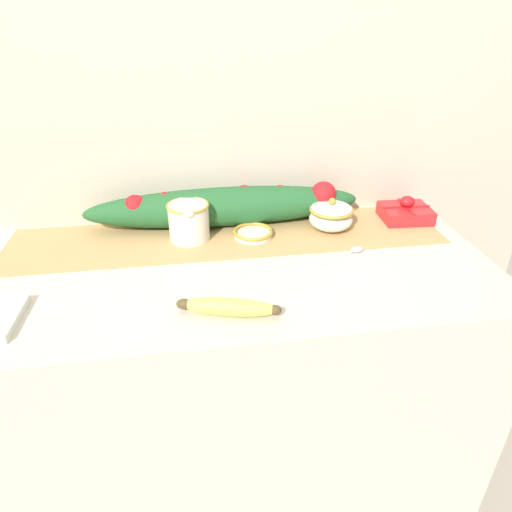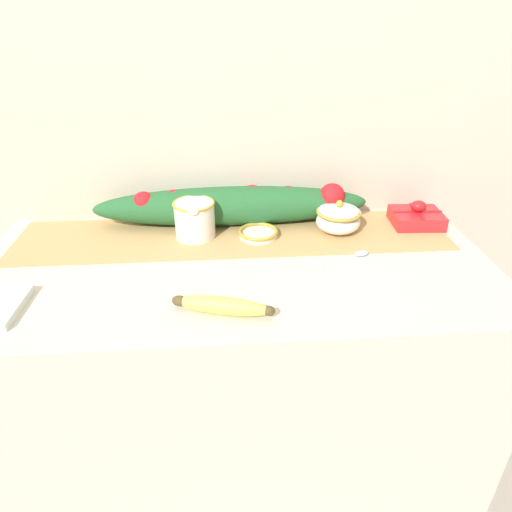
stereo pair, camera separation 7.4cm
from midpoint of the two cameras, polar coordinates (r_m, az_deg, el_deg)
ground_plane at (r=1.81m, az=-3.31°, el=-26.75°), size 12.00×12.00×0.00m
countertop at (r=1.45m, az=-3.83°, el=-16.74°), size 1.34×0.63×0.90m
back_wall at (r=1.38m, az=-6.27°, el=16.68°), size 2.14×0.04×2.40m
table_runner at (r=1.32m, az=-5.16°, el=2.46°), size 1.23×0.28×0.00m
cream_pitcher at (r=1.29m, az=-10.03°, el=4.42°), size 0.12×0.14×0.11m
sugar_bowl at (r=1.35m, az=7.81°, el=4.98°), size 0.13×0.13×0.10m
small_dish at (r=1.31m, az=-2.00°, el=2.87°), size 0.12×0.12×0.02m
banana at (r=0.99m, az=-5.61°, el=-6.41°), size 0.23×0.09×0.04m
spoon at (r=1.25m, az=10.57°, el=0.64°), size 0.16×0.10×0.01m
gift_box at (r=1.47m, az=16.82°, el=5.24°), size 0.15×0.13×0.08m
poinsettia_garland at (r=1.37m, az=-5.15°, el=6.28°), size 0.82×0.13×0.12m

